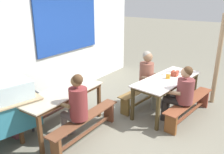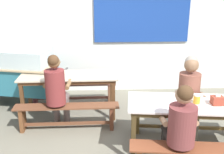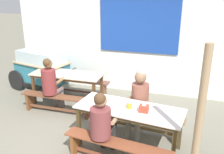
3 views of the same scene
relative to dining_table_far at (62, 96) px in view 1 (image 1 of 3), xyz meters
The scene contains 14 objects.
ground_plane 1.70m from the dining_table_far, 46.26° to the right, with size 40.00×40.00×0.00m, color slate.
backdrop_wall 1.87m from the dining_table_far, 50.07° to the left, with size 6.14×0.23×2.84m.
dining_table_far is the anchor object (origin of this frame).
dining_table_near 2.27m from the dining_table_far, 35.48° to the right, with size 1.91×0.93×0.77m.
bench_far_back 0.68m from the dining_table_far, 90.58° to the left, with size 1.75×0.27×0.43m.
bench_far_front 0.68m from the dining_table_far, 89.42° to the right, with size 1.71×0.26×0.43m.
bench_near_back 2.11m from the dining_table_far, 21.94° to the right, with size 1.79×0.46×0.43m.
bench_near_front 2.62m from the dining_table_far, 46.28° to the right, with size 1.80×0.49×0.43m.
person_near_front 2.32m from the dining_table_far, 49.34° to the right, with size 0.44×0.60×1.22m.
person_right_near_table 2.09m from the dining_table_far, 23.39° to the right, with size 0.49×0.55×1.29m.
person_left_back_turned 0.52m from the dining_table_far, 107.05° to the right, with size 0.45×0.53×1.28m.
tissue_box 2.53m from the dining_table_far, 33.26° to the right, with size 0.15×0.13×0.14m.
condiment_jar 2.28m from the dining_table_far, 35.71° to the right, with size 0.09×0.09×0.12m.
wooden_support_post 3.62m from the dining_table_far, 35.45° to the right, with size 0.10×0.10×2.12m, color #9E805D.
Camera 1 is at (-3.91, -1.99, 2.52)m, focal length 38.20 mm.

